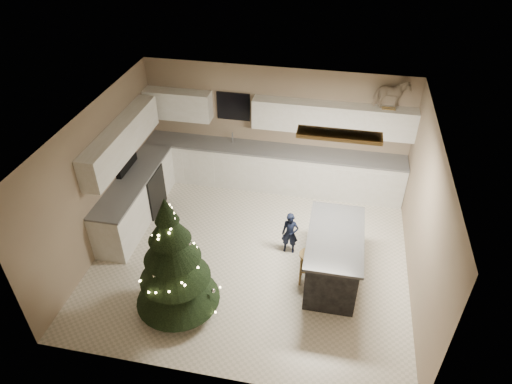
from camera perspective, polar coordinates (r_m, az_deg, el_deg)
ground_plane at (r=8.40m, az=-0.47°, el=-7.74°), size 5.50×5.50×0.00m
room_shell at (r=7.30m, az=-0.36°, el=2.21°), size 5.52×5.02×2.61m
cabinetry at (r=9.36m, az=-3.91°, el=3.29°), size 5.50×3.20×2.00m
island at (r=7.76m, az=9.61°, el=-7.99°), size 0.90×1.70×0.95m
bar_stool at (r=7.65m, az=6.61°, el=-8.55°), size 0.33×0.33×0.62m
christmas_tree at (r=7.02m, az=-10.21°, el=-9.18°), size 1.36×1.32×2.18m
toddler at (r=8.21m, az=4.28°, el=-5.18°), size 0.31×0.20×0.83m
rocking_horse at (r=9.02m, az=16.54°, el=11.59°), size 0.70×0.45×0.56m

